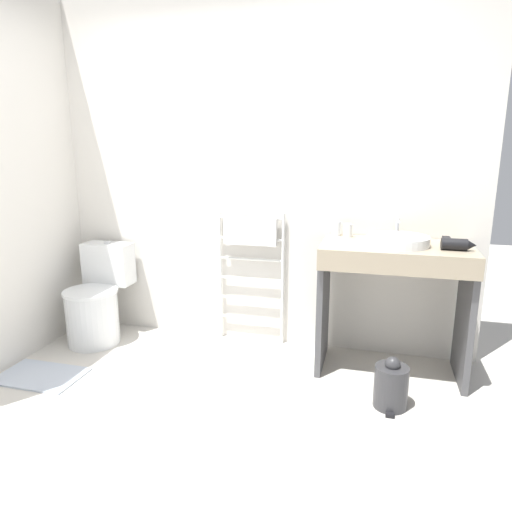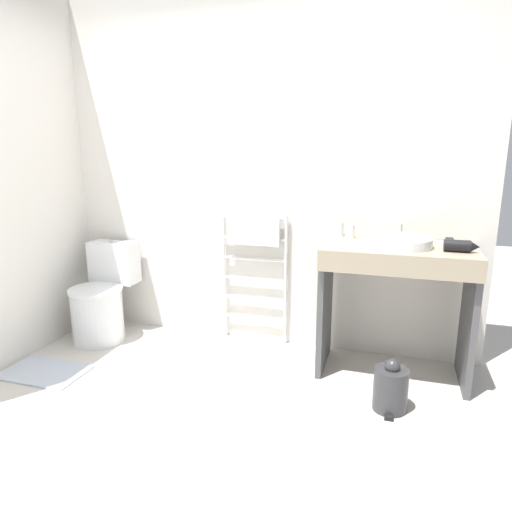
{
  "view_description": "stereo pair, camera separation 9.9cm",
  "coord_description": "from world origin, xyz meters",
  "px_view_note": "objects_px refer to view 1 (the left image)",
  "views": [
    {
      "loc": [
        0.9,
        -1.85,
        1.51
      ],
      "look_at": [
        0.2,
        0.79,
        0.86
      ],
      "focal_mm": 32.0,
      "sensor_mm": 36.0,
      "label": 1
    },
    {
      "loc": [
        0.99,
        -1.82,
        1.51
      ],
      "look_at": [
        0.2,
        0.79,
        0.86
      ],
      "focal_mm": 32.0,
      "sensor_mm": 36.0,
      "label": 2
    }
  ],
  "objects_px": {
    "toilet": "(97,302)",
    "cup_near_edge": "(347,231)",
    "hair_dryer": "(455,244)",
    "sink_basin": "(398,240)",
    "trash_bin": "(391,385)",
    "towel_radiator": "(250,250)",
    "cup_near_wall": "(336,229)"
  },
  "relations": [
    {
      "from": "toilet",
      "to": "cup_near_edge",
      "type": "height_order",
      "value": "cup_near_edge"
    },
    {
      "from": "cup_near_edge",
      "to": "hair_dryer",
      "type": "relative_size",
      "value": 0.46
    },
    {
      "from": "sink_basin",
      "to": "trash_bin",
      "type": "relative_size",
      "value": 1.23
    },
    {
      "from": "hair_dryer",
      "to": "trash_bin",
      "type": "height_order",
      "value": "hair_dryer"
    },
    {
      "from": "toilet",
      "to": "hair_dryer",
      "type": "height_order",
      "value": "hair_dryer"
    },
    {
      "from": "toilet",
      "to": "cup_near_edge",
      "type": "bearing_deg",
      "value": 6.75
    },
    {
      "from": "towel_radiator",
      "to": "sink_basin",
      "type": "distance_m",
      "value": 1.11
    },
    {
      "from": "cup_near_wall",
      "to": "hair_dryer",
      "type": "bearing_deg",
      "value": -20.59
    },
    {
      "from": "towel_radiator",
      "to": "trash_bin",
      "type": "height_order",
      "value": "towel_radiator"
    },
    {
      "from": "toilet",
      "to": "towel_radiator",
      "type": "distance_m",
      "value": 1.29
    },
    {
      "from": "towel_radiator",
      "to": "cup_near_wall",
      "type": "xyz_separation_m",
      "value": [
        0.64,
        -0.02,
        0.2
      ]
    },
    {
      "from": "towel_radiator",
      "to": "hair_dryer",
      "type": "bearing_deg",
      "value": -12.41
    },
    {
      "from": "toilet",
      "to": "hair_dryer",
      "type": "bearing_deg",
      "value": -0.44
    },
    {
      "from": "toilet",
      "to": "cup_near_wall",
      "type": "xyz_separation_m",
      "value": [
        1.83,
        0.26,
        0.63
      ]
    },
    {
      "from": "cup_near_wall",
      "to": "trash_bin",
      "type": "xyz_separation_m",
      "value": [
        0.42,
        -0.68,
        -0.81
      ]
    },
    {
      "from": "cup_near_wall",
      "to": "cup_near_edge",
      "type": "distance_m",
      "value": 0.09
    },
    {
      "from": "sink_basin",
      "to": "cup_near_wall",
      "type": "bearing_deg",
      "value": 150.55
    },
    {
      "from": "toilet",
      "to": "trash_bin",
      "type": "bearing_deg",
      "value": -10.61
    },
    {
      "from": "cup_near_wall",
      "to": "trash_bin",
      "type": "distance_m",
      "value": 1.14
    },
    {
      "from": "towel_radiator",
      "to": "cup_near_edge",
      "type": "height_order",
      "value": "towel_radiator"
    },
    {
      "from": "trash_bin",
      "to": "cup_near_edge",
      "type": "bearing_deg",
      "value": 117.29
    },
    {
      "from": "toilet",
      "to": "hair_dryer",
      "type": "xyz_separation_m",
      "value": [
        2.58,
        -0.02,
        0.61
      ]
    },
    {
      "from": "towel_radiator",
      "to": "sink_basin",
      "type": "height_order",
      "value": "towel_radiator"
    },
    {
      "from": "sink_basin",
      "to": "trash_bin",
      "type": "height_order",
      "value": "sink_basin"
    },
    {
      "from": "towel_radiator",
      "to": "cup_near_edge",
      "type": "bearing_deg",
      "value": -4.83
    },
    {
      "from": "sink_basin",
      "to": "cup_near_edge",
      "type": "distance_m",
      "value": 0.39
    },
    {
      "from": "toilet",
      "to": "cup_near_edge",
      "type": "relative_size",
      "value": 8.28
    },
    {
      "from": "hair_dryer",
      "to": "cup_near_edge",
      "type": "bearing_deg",
      "value": 159.86
    },
    {
      "from": "cup_near_wall",
      "to": "toilet",
      "type": "bearing_deg",
      "value": -171.8
    },
    {
      "from": "toilet",
      "to": "towel_radiator",
      "type": "relative_size",
      "value": 0.74
    },
    {
      "from": "cup_near_edge",
      "to": "trash_bin",
      "type": "height_order",
      "value": "cup_near_edge"
    },
    {
      "from": "toilet",
      "to": "hair_dryer",
      "type": "distance_m",
      "value": 2.65
    }
  ]
}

